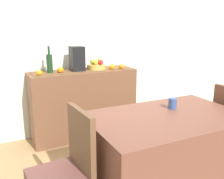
% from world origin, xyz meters
% --- Properties ---
extents(ground_plane, '(6.40, 6.40, 0.02)m').
position_xyz_m(ground_plane, '(0.00, 0.00, -0.01)').
color(ground_plane, '#A47F52').
rests_on(ground_plane, ground).
extents(room_wall_rear, '(6.40, 0.06, 2.70)m').
position_xyz_m(room_wall_rear, '(0.00, 1.18, 1.35)').
color(room_wall_rear, silver).
rests_on(room_wall_rear, ground).
extents(sideboard_console, '(1.36, 0.42, 0.90)m').
position_xyz_m(sideboard_console, '(-0.24, 0.92, 0.45)').
color(sideboard_console, brown).
rests_on(sideboard_console, ground).
extents(table_runner, '(1.28, 0.32, 0.01)m').
position_xyz_m(table_runner, '(-0.24, 0.92, 0.90)').
color(table_runner, brown).
rests_on(table_runner, sideboard_console).
extents(fruit_bowl, '(0.24, 0.24, 0.06)m').
position_xyz_m(fruit_bowl, '(-0.06, 0.92, 0.93)').
color(fruit_bowl, gold).
rests_on(fruit_bowl, table_runner).
extents(apple_rear, '(0.07, 0.07, 0.07)m').
position_xyz_m(apple_rear, '(-0.08, 0.88, 1.00)').
color(apple_rear, gold).
rests_on(apple_rear, fruit_bowl).
extents(apple_center, '(0.08, 0.08, 0.08)m').
position_xyz_m(apple_center, '(0.01, 0.95, 1.00)').
color(apple_center, '#83A335').
rests_on(apple_center, fruit_bowl).
extents(apple_front, '(0.07, 0.07, 0.07)m').
position_xyz_m(apple_front, '(-0.09, 0.95, 1.00)').
color(apple_front, '#9B9D42').
rests_on(apple_front, fruit_bowl).
extents(apple_left, '(0.07, 0.07, 0.07)m').
position_xyz_m(apple_left, '(-0.02, 0.85, 1.00)').
color(apple_left, red).
rests_on(apple_left, fruit_bowl).
extents(wine_bottle, '(0.07, 0.07, 0.33)m').
position_xyz_m(wine_bottle, '(-0.66, 0.92, 1.02)').
color(wine_bottle, '#1A371C').
rests_on(wine_bottle, sideboard_console).
extents(coffee_maker, '(0.16, 0.18, 0.31)m').
position_xyz_m(coffee_maker, '(-0.32, 0.92, 1.05)').
color(coffee_maker, black).
rests_on(coffee_maker, sideboard_console).
extents(orange_loose_far, '(0.08, 0.08, 0.08)m').
position_xyz_m(orange_loose_far, '(-0.54, 0.88, 0.93)').
color(orange_loose_far, orange).
rests_on(orange_loose_far, sideboard_console).
extents(orange_loose_mid, '(0.07, 0.07, 0.07)m').
position_xyz_m(orange_loose_mid, '(0.26, 0.80, 0.93)').
color(orange_loose_mid, orange).
rests_on(orange_loose_mid, sideboard_console).
extents(orange_loose_end, '(0.07, 0.07, 0.07)m').
position_xyz_m(orange_loose_end, '(0.13, 0.82, 0.93)').
color(orange_loose_end, orange).
rests_on(orange_loose_end, sideboard_console).
extents(orange_loose_near_bowl, '(0.07, 0.07, 0.07)m').
position_xyz_m(orange_loose_near_bowl, '(-0.81, 0.82, 0.93)').
color(orange_loose_near_bowl, orange).
rests_on(orange_loose_near_bowl, sideboard_console).
extents(dining_table, '(1.29, 0.83, 0.74)m').
position_xyz_m(dining_table, '(-0.04, -0.57, 0.37)').
color(dining_table, brown).
rests_on(dining_table, ground).
extents(coffee_cup, '(0.07, 0.07, 0.10)m').
position_xyz_m(coffee_cup, '(0.12, -0.44, 0.79)').
color(coffee_cup, '#354D88').
rests_on(coffee_cup, dining_table).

